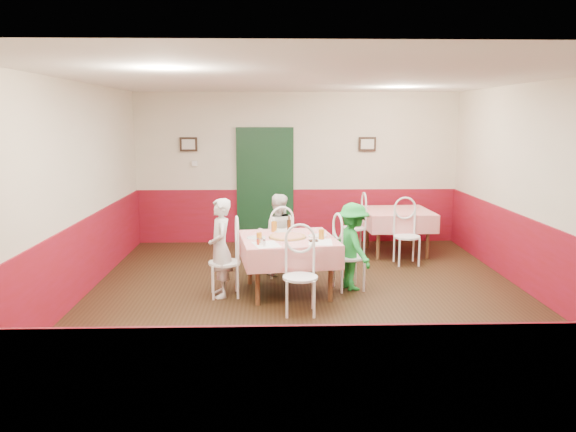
{
  "coord_description": "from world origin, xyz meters",
  "views": [
    {
      "loc": [
        -0.48,
        -6.97,
        2.34
      ],
      "look_at": [
        -0.26,
        0.35,
        1.05
      ],
      "focal_mm": 35.0,
      "sensor_mm": 36.0,
      "label": 1
    }
  ],
  "objects_px": {
    "chair_left": "(225,263)",
    "beer_bottle": "(289,224)",
    "chair_second_a": "(354,228)",
    "pizza": "(287,237)",
    "diner_far": "(278,235)",
    "wallet": "(313,241)",
    "second_table": "(397,232)",
    "diner_right": "(353,246)",
    "main_table": "(288,265)",
    "diner_left": "(220,248)",
    "glass_c": "(274,227)",
    "glass_a": "(259,238)",
    "chair_far": "(278,246)",
    "chair_second_b": "(407,237)",
    "chair_right": "(349,257)",
    "chair_near": "(300,277)",
    "glass_b": "(321,234)"
  },
  "relations": [
    {
      "from": "chair_left",
      "to": "beer_bottle",
      "type": "distance_m",
      "value": 1.09
    },
    {
      "from": "chair_second_a",
      "to": "pizza",
      "type": "height_order",
      "value": "chair_second_a"
    },
    {
      "from": "diner_far",
      "to": "wallet",
      "type": "bearing_deg",
      "value": 111.13
    },
    {
      "from": "wallet",
      "to": "second_table",
      "type": "bearing_deg",
      "value": 47.9
    },
    {
      "from": "diner_right",
      "to": "main_table",
      "type": "bearing_deg",
      "value": 77.65
    },
    {
      "from": "pizza",
      "to": "chair_left",
      "type": "bearing_deg",
      "value": -173.03
    },
    {
      "from": "chair_second_a",
      "to": "diner_left",
      "type": "xyz_separation_m",
      "value": [
        -2.09,
        -2.3,
        0.2
      ]
    },
    {
      "from": "beer_bottle",
      "to": "wallet",
      "type": "relative_size",
      "value": 1.82
    },
    {
      "from": "chair_left",
      "to": "glass_c",
      "type": "distance_m",
      "value": 0.92
    },
    {
      "from": "glass_a",
      "to": "chair_far",
      "type": "bearing_deg",
      "value": 77.43
    },
    {
      "from": "chair_left",
      "to": "glass_c",
      "type": "xyz_separation_m",
      "value": [
        0.66,
        0.52,
        0.38
      ]
    },
    {
      "from": "glass_a",
      "to": "beer_bottle",
      "type": "xyz_separation_m",
      "value": [
        0.4,
        0.7,
        0.04
      ]
    },
    {
      "from": "glass_a",
      "to": "beer_bottle",
      "type": "relative_size",
      "value": 0.65
    },
    {
      "from": "chair_second_a",
      "to": "diner_left",
      "type": "relative_size",
      "value": 0.69
    },
    {
      "from": "chair_second_a",
      "to": "chair_second_b",
      "type": "bearing_deg",
      "value": 42.55
    },
    {
      "from": "chair_left",
      "to": "second_table",
      "type": "bearing_deg",
      "value": 121.97
    },
    {
      "from": "chair_left",
      "to": "wallet",
      "type": "height_order",
      "value": "chair_left"
    },
    {
      "from": "beer_bottle",
      "to": "chair_left",
      "type": "bearing_deg",
      "value": -149.24
    },
    {
      "from": "chair_left",
      "to": "chair_second_a",
      "type": "height_order",
      "value": "same"
    },
    {
      "from": "glass_c",
      "to": "diner_left",
      "type": "relative_size",
      "value": 0.11
    },
    {
      "from": "beer_bottle",
      "to": "chair_right",
      "type": "bearing_deg",
      "value": -18.51
    },
    {
      "from": "glass_a",
      "to": "diner_left",
      "type": "height_order",
      "value": "diner_left"
    },
    {
      "from": "chair_near",
      "to": "beer_bottle",
      "type": "relative_size",
      "value": 4.5
    },
    {
      "from": "glass_c",
      "to": "glass_a",
      "type": "bearing_deg",
      "value": -105.47
    },
    {
      "from": "beer_bottle",
      "to": "diner_far",
      "type": "distance_m",
      "value": 0.58
    },
    {
      "from": "chair_near",
      "to": "pizza",
      "type": "bearing_deg",
      "value": 100.36
    },
    {
      "from": "chair_near",
      "to": "diner_far",
      "type": "bearing_deg",
      "value": 99.65
    },
    {
      "from": "second_table",
      "to": "chair_left",
      "type": "relative_size",
      "value": 1.24
    },
    {
      "from": "chair_left",
      "to": "chair_right",
      "type": "relative_size",
      "value": 1.0
    },
    {
      "from": "chair_near",
      "to": "main_table",
      "type": "bearing_deg",
      "value": 99.65
    },
    {
      "from": "pizza",
      "to": "glass_c",
      "type": "distance_m",
      "value": 0.45
    },
    {
      "from": "beer_bottle",
      "to": "diner_right",
      "type": "relative_size",
      "value": 0.17
    },
    {
      "from": "diner_far",
      "to": "beer_bottle",
      "type": "bearing_deg",
      "value": 107.28
    },
    {
      "from": "beer_bottle",
      "to": "glass_a",
      "type": "bearing_deg",
      "value": -120.02
    },
    {
      "from": "main_table",
      "to": "pizza",
      "type": "relative_size",
      "value": 2.54
    },
    {
      "from": "glass_a",
      "to": "glass_b",
      "type": "xyz_separation_m",
      "value": [
        0.81,
        0.17,
        0.0
      ]
    },
    {
      "from": "chair_far",
      "to": "diner_far",
      "type": "distance_m",
      "value": 0.17
    },
    {
      "from": "beer_bottle",
      "to": "diner_right",
      "type": "height_order",
      "value": "diner_right"
    },
    {
      "from": "wallet",
      "to": "glass_a",
      "type": "bearing_deg",
      "value": 175.23
    },
    {
      "from": "chair_far",
      "to": "glass_c",
      "type": "xyz_separation_m",
      "value": [
        -0.06,
        -0.45,
        0.38
      ]
    },
    {
      "from": "chair_near",
      "to": "diner_left",
      "type": "height_order",
      "value": "diner_left"
    },
    {
      "from": "chair_second_a",
      "to": "beer_bottle",
      "type": "height_order",
      "value": "beer_bottle"
    },
    {
      "from": "second_table",
      "to": "diner_far",
      "type": "xyz_separation_m",
      "value": [
        -2.08,
        -1.28,
        0.24
      ]
    },
    {
      "from": "second_table",
      "to": "diner_right",
      "type": "distance_m",
      "value": 2.31
    },
    {
      "from": "glass_c",
      "to": "diner_left",
      "type": "height_order",
      "value": "diner_left"
    },
    {
      "from": "main_table",
      "to": "second_table",
      "type": "relative_size",
      "value": 1.09
    },
    {
      "from": "pizza",
      "to": "wallet",
      "type": "bearing_deg",
      "value": -36.48
    },
    {
      "from": "wallet",
      "to": "beer_bottle",
      "type": "bearing_deg",
      "value": 105.82
    },
    {
      "from": "second_table",
      "to": "diner_far",
      "type": "bearing_deg",
      "value": -148.4
    },
    {
      "from": "chair_second_b",
      "to": "diner_left",
      "type": "distance_m",
      "value": 3.24
    }
  ]
}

